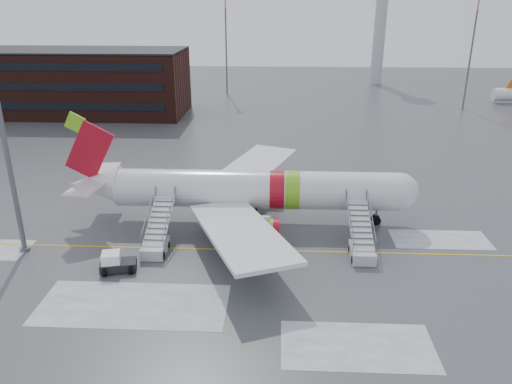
# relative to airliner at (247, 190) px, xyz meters

# --- Properties ---
(ground) EXTENTS (260.00, 260.00, 0.00)m
(ground) POSITION_rel_airliner_xyz_m (-1.56, -5.27, -3.42)
(ground) COLOR #494C4F
(ground) RESTS_ON ground
(airliner) EXTENTS (35.03, 32.97, 11.18)m
(airliner) POSITION_rel_airliner_xyz_m (0.00, 0.00, 0.00)
(airliner) COLOR silver
(airliner) RESTS_ON ground
(airstair_fwd) EXTENTS (2.05, 7.70, 3.48)m
(airstair_fwd) POSITION_rel_airliner_xyz_m (10.49, -6.54, -2.35)
(airstair_fwd) COLOR #B3B5BB
(airstair_fwd) RESTS_ON ground
(airstair_aft) EXTENTS (2.05, 7.70, 3.48)m
(airstair_aft) POSITION_rel_airliner_xyz_m (-7.77, -6.54, -2.35)
(airstair_aft) COLOR #B8BAC0
(airstair_aft) RESTS_ON ground
(pushback_tug) EXTENTS (3.22, 2.68, 1.68)m
(pushback_tug) POSITION_rel_airliner_xyz_m (-10.33, -10.43, -2.67)
(pushback_tug) COLOR black
(pushback_tug) RESTS_ON ground
(light_mast_near) EXTENTS (1.20, 1.20, 21.61)m
(light_mast_near) POSITION_rel_airliner_xyz_m (-19.72, -7.27, 7.89)
(light_mast_near) COLOR #595B60
(light_mast_near) RESTS_ON ground
(terminal_building) EXTENTS (62.00, 16.11, 12.30)m
(terminal_building) POSITION_rel_airliner_xyz_m (-46.56, 49.71, 2.78)
(terminal_building) COLOR #3F1E16
(terminal_building) RESTS_ON ground
(control_tower) EXTENTS (6.40, 6.40, 30.00)m
(control_tower) POSITION_rel_airliner_xyz_m (28.44, 89.73, 15.33)
(control_tower) COLOR #B2B5BA
(control_tower) RESTS_ON ground
(light_mast_far_ne) EXTENTS (1.20, 1.20, 24.25)m
(light_mast_far_ne) POSITION_rel_airliner_xyz_m (40.44, 56.73, 10.42)
(light_mast_far_ne) COLOR #595B60
(light_mast_far_ne) RESTS_ON ground
(light_mast_far_n) EXTENTS (1.20, 1.20, 24.25)m
(light_mast_far_n) POSITION_rel_airliner_xyz_m (-9.56, 72.73, 10.42)
(light_mast_far_n) COLOR #595B60
(light_mast_far_n) RESTS_ON ground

